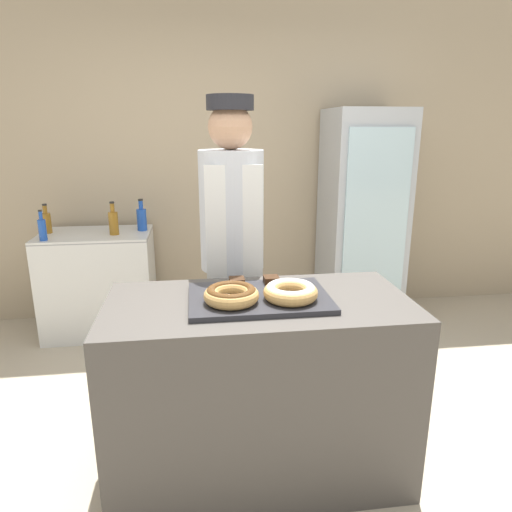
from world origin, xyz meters
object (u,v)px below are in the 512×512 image
Objects in this scene: baker_person at (232,251)px; bottle_blue at (42,229)px; donut_light_glaze at (291,291)px; bottle_amber at (113,222)px; brownie_back_right at (271,280)px; bottle_amber_b at (46,222)px; donut_chocolate_glaze at (231,294)px; brownie_back_left at (237,281)px; chest_freezer at (100,282)px; bottle_blue_b at (142,218)px; serving_tray at (259,298)px; beverage_fridge at (362,218)px.

baker_person is 1.64m from bottle_blue.
bottle_amber is at bearing 120.42° from donut_light_glaze.
brownie_back_right is 2.24m from bottle_amber_b.
donut_chocolate_glaze is 0.13× the size of baker_person.
donut_chocolate_glaze is at bearing -101.20° from brownie_back_left.
baker_person is 1.65m from chest_freezer.
bottle_blue_b is at bearing -0.01° from bottle_amber_b.
bottle_blue_b reaches higher than donut_light_glaze.
chest_freezer is at bearing 153.86° from bottle_amber.
bottle_blue reaches higher than serving_tray.
serving_tray is at bearing 27.32° from donut_chocolate_glaze.
bottle_blue_b is (-0.70, 1.81, 0.03)m from serving_tray.
donut_chocolate_glaze is 0.28× the size of chest_freezer.
bottle_blue_b is at bearing 178.48° from beverage_fridge.
chest_freezer is 3.32× the size of bottle_amber.
brownie_back_right is 0.28× the size of bottle_blue_b.
bottle_blue is (-1.39, 1.56, 0.02)m from serving_tray.
baker_person is at bearing -42.16° from bottle_amber_b.
beverage_fridge is at bearing -1.52° from bottle_blue_b.
bottle_blue_b is (0.20, 0.12, -0.00)m from bottle_amber.
brownie_back_right is at bearing 47.23° from donut_chocolate_glaze.
baker_person is at bearing -50.10° from chest_freezer.
serving_tray is 1.94m from bottle_blue_b.
brownie_back_left is 1.00× the size of brownie_back_right.
chest_freezer is 3.76× the size of bottle_blue.
baker_person is (-0.07, 0.58, 0.07)m from serving_tray.
bottle_blue is (-1.52, 1.63, -0.03)m from donut_light_glaze.
bottle_blue is at bearing 133.05° from donut_light_glaze.
baker_person is (0.06, 0.64, 0.02)m from donut_chocolate_glaze.
baker_person is at bearing -36.63° from bottle_blue.
donut_light_glaze is 2.05m from bottle_blue_b.
beverage_fridge reaches higher than brownie_back_left.
brownie_back_right is 0.08× the size of chest_freezer.
brownie_back_left reaches higher than chest_freezer.
chest_freezer is 0.62m from bottle_amber_b.
beverage_fridge is 2.09× the size of chest_freezer.
beverage_fridge is (1.14, 1.76, -0.01)m from serving_tray.
baker_person reaches higher than chest_freezer.
bottle_blue_b is (-0.62, 1.65, 0.00)m from brownie_back_left.
brownie_back_right is 2.03m from bottle_blue.
bottle_amber is (-0.98, 1.52, 0.00)m from brownie_back_right.
serving_tray is 0.35× the size of baker_person.
donut_chocolate_glaze is at bearing -62.97° from chest_freezer.
beverage_fridge reaches higher than chest_freezer.
donut_chocolate_glaze is 1.05× the size of bottle_blue.
donut_chocolate_glaze is 2.29m from bottle_amber_b.
bottle_amber_b is at bearing 129.30° from brownie_back_left.
bottle_amber is (-0.77, 1.75, -0.02)m from donut_chocolate_glaze.
beverage_fridge is 6.98× the size of bottle_blue_b.
brownie_back_right is 0.04× the size of baker_person.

